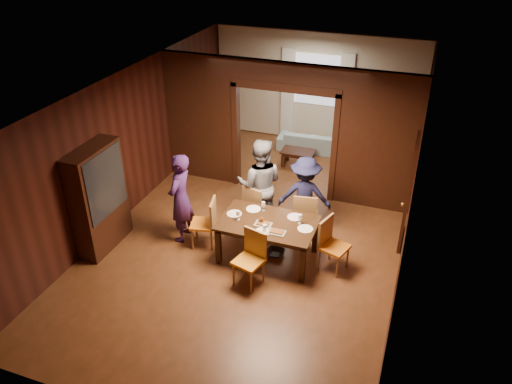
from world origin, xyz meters
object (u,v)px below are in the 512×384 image
at_px(hutch, 99,199).
at_px(person_navy, 305,195).
at_px(dining_table, 268,240).
at_px(chair_left, 203,222).
at_px(chair_far_r, 305,214).
at_px(chair_far_l, 258,206).
at_px(chair_near, 248,260).
at_px(person_purple, 181,198).
at_px(coffee_table, 298,158).
at_px(person_grey, 260,184).
at_px(chair_right, 335,246).
at_px(sofa, 311,141).

bearing_deg(hutch, person_navy, 26.99).
height_order(dining_table, chair_left, chair_left).
bearing_deg(chair_left, chair_far_r, 105.15).
relative_size(person_navy, chair_far_l, 1.63).
distance_m(chair_far_r, chair_near, 1.77).
relative_size(dining_table, chair_far_l, 1.75).
distance_m(chair_left, chair_near, 1.41).
xyz_separation_m(person_purple, coffee_table, (1.25, 3.68, -0.68)).
height_order(chair_left, hutch, hutch).
distance_m(person_grey, dining_table, 1.18).
distance_m(chair_far_l, hutch, 2.97).
bearing_deg(person_purple, chair_far_l, 123.02).
height_order(chair_right, chair_far_r, same).
distance_m(sofa, chair_near, 5.50).
relative_size(dining_table, coffee_table, 2.12).
height_order(person_navy, chair_near, person_navy).
bearing_deg(chair_right, chair_left, 110.94).
bearing_deg(chair_far_r, person_grey, -11.47).
bearing_deg(chair_left, person_grey, 127.64).
height_order(sofa, chair_far_r, chair_far_r).
relative_size(chair_right, hutch, 0.48).
distance_m(dining_table, chair_far_r, 1.01).
height_order(person_purple, dining_table, person_purple).
distance_m(dining_table, hutch, 3.12).
height_order(chair_right, chair_near, same).
height_order(chair_right, chair_far_l, same).
bearing_deg(coffee_table, person_grey, -90.20).
xyz_separation_m(person_purple, chair_left, (0.46, -0.07, -0.39)).
bearing_deg(person_navy, chair_near, 65.58).
distance_m(person_purple, dining_table, 1.79).
xyz_separation_m(chair_right, chair_near, (-1.26, -0.87, 0.00)).
bearing_deg(sofa, dining_table, 91.77).
bearing_deg(chair_left, person_navy, 110.27).
height_order(chair_right, hutch, hutch).
bearing_deg(person_navy, hutch, 16.34).
xyz_separation_m(chair_right, chair_far_r, (-0.74, 0.82, 0.00)).
xyz_separation_m(chair_far_l, chair_near, (0.42, -1.65, 0.00)).
distance_m(chair_far_l, chair_far_r, 0.95).
bearing_deg(chair_far_l, person_grey, -85.71).
distance_m(chair_right, chair_far_l, 1.86).
bearing_deg(person_navy, chair_right, 118.74).
distance_m(person_purple, sofa, 4.89).
height_order(coffee_table, chair_right, chair_right).
relative_size(person_grey, chair_near, 1.92).
bearing_deg(person_navy, sofa, -88.73).
height_order(person_purple, chair_right, person_purple).
height_order(sofa, chair_far_l, chair_far_l).
height_order(person_navy, chair_left, person_navy).
xyz_separation_m(sofa, chair_right, (1.58, -4.62, 0.24)).
bearing_deg(chair_near, chair_far_r, 88.27).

